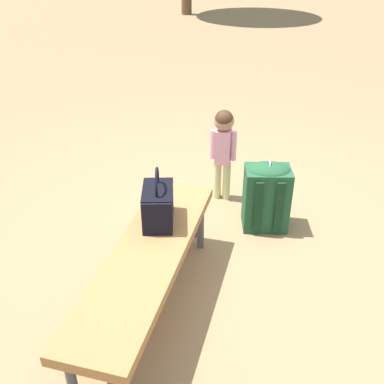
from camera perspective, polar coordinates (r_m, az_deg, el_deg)
name	(u,v)px	position (r m, az deg, el deg)	size (l,w,h in m)	color
ground_plane	(211,238)	(3.46, 2.40, -5.79)	(40.00, 40.00, 0.00)	#8C704C
park_bench	(148,260)	(2.64, -5.60, -8.50)	(1.64, 0.64, 0.45)	#9E6B3D
handbag	(158,204)	(2.78, -4.28, -1.46)	(0.37, 0.30, 0.37)	black
child_standing	(223,142)	(3.71, 3.95, 6.30)	(0.16, 0.21, 0.80)	#CCCC8C
backpack_large	(266,194)	(3.49, 9.33, -0.24)	(0.37, 0.41, 0.57)	#1E4C2D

